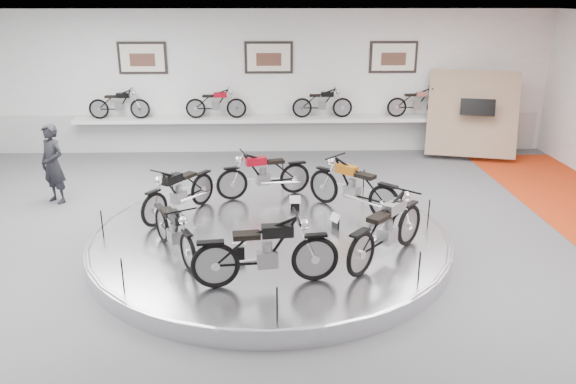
{
  "coord_description": "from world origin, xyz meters",
  "views": [
    {
      "loc": [
        0.03,
        -9.03,
        4.35
      ],
      "look_at": [
        0.34,
        0.6,
        0.96
      ],
      "focal_mm": 35.0,
      "sensor_mm": 36.0,
      "label": 1
    }
  ],
  "objects_px": {
    "bike_a": "(353,186)",
    "bike_f": "(387,228)",
    "bike_b": "(264,174)",
    "shelf": "(269,120)",
    "bike_e": "(266,251)",
    "bike_c": "(179,191)",
    "bike_d": "(174,229)",
    "display_platform": "(270,239)",
    "visitor": "(53,164)"
  },
  "relations": [
    {
      "from": "bike_e",
      "to": "bike_f",
      "type": "height_order",
      "value": "bike_f"
    },
    {
      "from": "display_platform",
      "to": "visitor",
      "type": "bearing_deg",
      "value": 151.84
    },
    {
      "from": "bike_f",
      "to": "visitor",
      "type": "distance_m",
      "value": 7.55
    },
    {
      "from": "bike_a",
      "to": "bike_f",
      "type": "xyz_separation_m",
      "value": [
        0.23,
        -2.15,
        0.01
      ]
    },
    {
      "from": "bike_d",
      "to": "bike_e",
      "type": "height_order",
      "value": "bike_e"
    },
    {
      "from": "display_platform",
      "to": "bike_b",
      "type": "distance_m",
      "value": 2.02
    },
    {
      "from": "bike_b",
      "to": "bike_e",
      "type": "xyz_separation_m",
      "value": [
        0.06,
        -3.84,
        0.04
      ]
    },
    {
      "from": "shelf",
      "to": "bike_c",
      "type": "height_order",
      "value": "bike_c"
    },
    {
      "from": "bike_a",
      "to": "bike_d",
      "type": "relative_size",
      "value": 1.16
    },
    {
      "from": "bike_b",
      "to": "bike_f",
      "type": "height_order",
      "value": "bike_f"
    },
    {
      "from": "bike_d",
      "to": "bike_c",
      "type": "bearing_deg",
      "value": 157.44
    },
    {
      "from": "shelf",
      "to": "bike_c",
      "type": "xyz_separation_m",
      "value": [
        -1.74,
        -5.52,
        -0.2
      ]
    },
    {
      "from": "bike_c",
      "to": "visitor",
      "type": "distance_m",
      "value": 3.4
    },
    {
      "from": "visitor",
      "to": "bike_a",
      "type": "bearing_deg",
      "value": 19.17
    },
    {
      "from": "bike_b",
      "to": "visitor",
      "type": "relative_size",
      "value": 0.98
    },
    {
      "from": "display_platform",
      "to": "bike_e",
      "type": "distance_m",
      "value": 2.06
    },
    {
      "from": "display_platform",
      "to": "bike_a",
      "type": "xyz_separation_m",
      "value": [
        1.63,
        0.97,
        0.69
      ]
    },
    {
      "from": "bike_a",
      "to": "bike_e",
      "type": "bearing_deg",
      "value": 103.29
    },
    {
      "from": "shelf",
      "to": "bike_b",
      "type": "xyz_separation_m",
      "value": [
        -0.12,
        -4.5,
        -0.19
      ]
    },
    {
      "from": "shelf",
      "to": "visitor",
      "type": "xyz_separation_m",
      "value": [
        -4.71,
        -3.88,
        -0.12
      ]
    },
    {
      "from": "display_platform",
      "to": "shelf",
      "type": "xyz_separation_m",
      "value": [
        0.0,
        6.4,
        0.85
      ]
    },
    {
      "from": "bike_b",
      "to": "bike_c",
      "type": "height_order",
      "value": "bike_b"
    },
    {
      "from": "bike_b",
      "to": "bike_e",
      "type": "relative_size",
      "value": 0.93
    },
    {
      "from": "visitor",
      "to": "bike_d",
      "type": "bearing_deg",
      "value": -14.45
    },
    {
      "from": "visitor",
      "to": "bike_b",
      "type": "bearing_deg",
      "value": 25.21
    },
    {
      "from": "bike_b",
      "to": "bike_d",
      "type": "relative_size",
      "value": 1.09
    },
    {
      "from": "shelf",
      "to": "visitor",
      "type": "bearing_deg",
      "value": -140.57
    },
    {
      "from": "shelf",
      "to": "bike_b",
      "type": "relative_size",
      "value": 6.39
    },
    {
      "from": "bike_a",
      "to": "bike_e",
      "type": "distance_m",
      "value": 3.37
    },
    {
      "from": "bike_f",
      "to": "visitor",
      "type": "height_order",
      "value": "visitor"
    },
    {
      "from": "display_platform",
      "to": "visitor",
      "type": "relative_size",
      "value": 3.65
    },
    {
      "from": "shelf",
      "to": "bike_d",
      "type": "bearing_deg",
      "value": -102.03
    },
    {
      "from": "bike_d",
      "to": "bike_e",
      "type": "relative_size",
      "value": 0.85
    },
    {
      "from": "display_platform",
      "to": "shelf",
      "type": "height_order",
      "value": "shelf"
    },
    {
      "from": "display_platform",
      "to": "bike_d",
      "type": "bearing_deg",
      "value": -149.8
    },
    {
      "from": "bike_b",
      "to": "visitor",
      "type": "distance_m",
      "value": 4.63
    },
    {
      "from": "bike_e",
      "to": "bike_d",
      "type": "bearing_deg",
      "value": 138.5
    },
    {
      "from": "bike_c",
      "to": "bike_f",
      "type": "height_order",
      "value": "bike_f"
    },
    {
      "from": "bike_b",
      "to": "shelf",
      "type": "bearing_deg",
      "value": -107.37
    },
    {
      "from": "bike_b",
      "to": "visitor",
      "type": "xyz_separation_m",
      "value": [
        -4.59,
        0.62,
        0.07
      ]
    },
    {
      "from": "shelf",
      "to": "bike_d",
      "type": "relative_size",
      "value": 6.99
    },
    {
      "from": "display_platform",
      "to": "bike_e",
      "type": "height_order",
      "value": "bike_e"
    },
    {
      "from": "bike_a",
      "to": "bike_f",
      "type": "relative_size",
      "value": 0.98
    },
    {
      "from": "shelf",
      "to": "bike_c",
      "type": "distance_m",
      "value": 5.79
    },
    {
      "from": "display_platform",
      "to": "bike_e",
      "type": "bearing_deg",
      "value": -91.77
    },
    {
      "from": "display_platform",
      "to": "bike_a",
      "type": "relative_size",
      "value": 3.52
    },
    {
      "from": "bike_c",
      "to": "bike_d",
      "type": "relative_size",
      "value": 1.08
    },
    {
      "from": "display_platform",
      "to": "bike_c",
      "type": "xyz_separation_m",
      "value": [
        -1.74,
        0.88,
        0.65
      ]
    },
    {
      "from": "bike_a",
      "to": "visitor",
      "type": "xyz_separation_m",
      "value": [
        -6.34,
        1.55,
        0.04
      ]
    },
    {
      "from": "bike_f",
      "to": "visitor",
      "type": "xyz_separation_m",
      "value": [
        -6.58,
        3.7,
        0.03
      ]
    }
  ]
}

